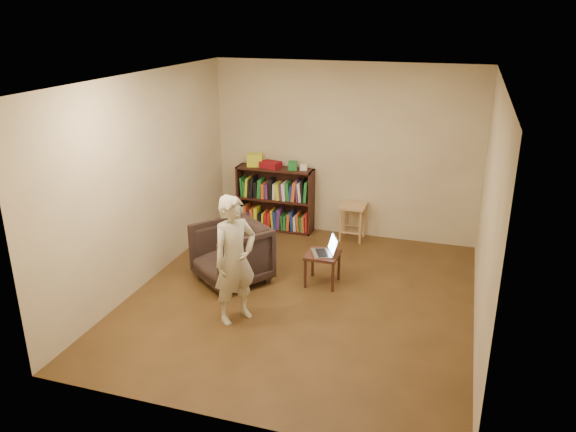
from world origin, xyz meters
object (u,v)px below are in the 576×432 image
(side_table, at_px, (323,259))
(laptop, at_px, (326,250))
(bookshelf, at_px, (275,202))
(stool, at_px, (353,211))
(person, at_px, (235,260))
(armchair, at_px, (231,254))

(side_table, height_order, laptop, laptop)
(bookshelf, height_order, stool, bookshelf)
(person, bearing_deg, stool, 18.11)
(armchair, bearing_deg, side_table, 50.78)
(laptop, xyz_separation_m, person, (-0.75, -1.14, 0.26))
(armchair, xyz_separation_m, laptop, (1.17, 0.28, 0.09))
(armchair, distance_m, side_table, 1.15)
(stool, xyz_separation_m, side_table, (-0.06, -1.57, -0.10))
(side_table, bearing_deg, bookshelf, 125.82)
(stool, bearing_deg, laptop, -90.68)
(person, bearing_deg, laptop, 0.71)
(bookshelf, relative_size, armchair, 1.44)
(bookshelf, relative_size, laptop, 2.95)
(bookshelf, relative_size, side_table, 2.91)
(laptop, bearing_deg, bookshelf, -168.14)
(side_table, distance_m, laptop, 0.13)
(stool, relative_size, laptop, 1.35)
(side_table, bearing_deg, person, -121.77)
(stool, bearing_deg, bookshelf, 177.05)
(armchair, relative_size, laptop, 2.04)
(person, bearing_deg, bookshelf, 43.71)
(bookshelf, xyz_separation_m, person, (0.48, -2.77, 0.29))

